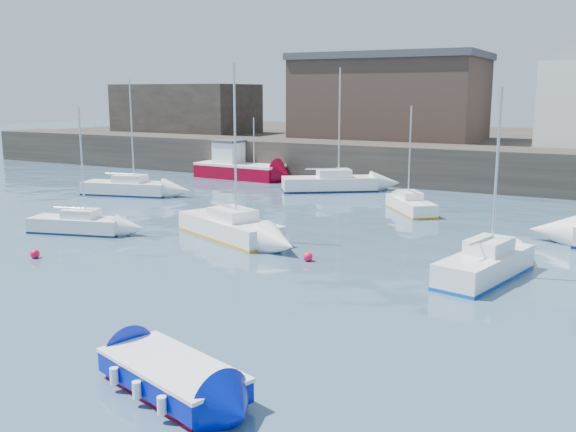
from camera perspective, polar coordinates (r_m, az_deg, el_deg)
The scene contains 16 objects.
water at distance 20.10m, azimuth -16.49°, elevation -10.01°, with size 220.00×220.00×0.00m, color #2D4760.
quay_wall at distance 50.37m, azimuth 12.38°, elevation 4.41°, with size 90.00×5.00×3.00m, color #28231E.
land_strip at distance 67.82m, azimuth 16.52°, elevation 5.76°, with size 90.00×32.00×2.80m, color #28231E.
warehouse at distance 59.49m, azimuth 9.05°, elevation 10.44°, with size 16.40×10.40×7.60m.
bldg_west at distance 69.04m, azimuth -9.04°, elevation 9.40°, with size 14.00×8.00×5.00m.
blue_dinghy at distance 15.90m, azimuth -10.28°, elevation -13.81°, with size 4.39×2.90×0.77m.
fishing_boat at distance 53.38m, azimuth -4.51°, elevation 4.42°, with size 7.71×3.27×5.01m.
sailboat_a at distance 34.20m, azimuth -18.20°, elevation -0.70°, with size 5.09×2.78×6.32m.
sailboat_b at distance 31.47m, azimuth -5.21°, elevation -0.98°, with size 6.78×4.56×8.36m.
sailboat_c at distance 25.70m, azimuth 17.13°, elevation -4.15°, with size 2.96×5.75×7.23m.
sailboat_e at distance 45.85m, azimuth -14.13°, elevation 2.46°, with size 6.41×3.41×7.88m.
sailboat_f at distance 38.84m, azimuth 10.84°, elevation 0.99°, with size 4.17×4.73×6.24m.
sailboat_h at distance 46.40m, azimuth 3.74°, elevation 2.94°, with size 6.81×5.62×8.72m.
buoy_near at distance 29.76m, azimuth -21.56°, elevation -3.50°, with size 0.41×0.41×0.41m, color #FF093B.
buoy_mid at distance 27.22m, azimuth 1.78°, elevation -4.02°, with size 0.41×0.41×0.41m, color #FF093B.
buoy_far at distance 33.73m, azimuth -3.39°, elevation -1.09°, with size 0.37×0.37×0.37m, color #FF093B.
Camera 1 is at (13.37, -13.25, 7.05)m, focal length 40.00 mm.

